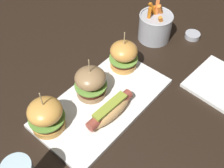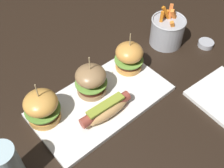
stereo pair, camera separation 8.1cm
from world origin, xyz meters
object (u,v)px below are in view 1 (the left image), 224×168
object	(u,v)px
slider_center	(91,82)
side_plate	(222,85)
slider_right	(124,55)
platter_main	(103,102)
slider_left	(46,115)
fries_bucket	(155,26)
hot_dog	(110,110)
sauce_ramekin	(192,35)

from	to	relation	value
slider_center	side_plate	distance (m)	0.41
side_plate	slider_center	bearing A→B (deg)	135.97
slider_right	side_plate	distance (m)	0.32
platter_main	slider_left	bearing A→B (deg)	161.19
platter_main	fries_bucket	distance (m)	0.37
hot_dog	slider_center	distance (m)	0.10
platter_main	slider_center	distance (m)	0.07
hot_dog	slider_left	bearing A→B (deg)	142.41
sauce_ramekin	slider_right	bearing A→B (deg)	162.83
slider_right	side_plate	bearing A→B (deg)	-63.32
fries_bucket	side_plate	xyz separation A→B (m)	(-0.06, -0.30, -0.05)
hot_dog	fries_bucket	size ratio (longest dim) A/B	1.11
hot_dog	fries_bucket	bearing A→B (deg)	16.67
sauce_ramekin	platter_main	bearing A→B (deg)	174.35
hot_dog	slider_center	xyz separation A→B (m)	(0.03, 0.10, 0.02)
slider_left	fries_bucket	bearing A→B (deg)	1.05
slider_left	fries_bucket	xyz separation A→B (m)	(0.52, 0.01, -0.01)
fries_bucket	slider_right	bearing A→B (deg)	-175.18
slider_right	slider_left	bearing A→B (deg)	178.62
slider_right	sauce_ramekin	distance (m)	0.32
hot_dog	fries_bucket	world-z (taller)	fries_bucket
hot_dog	slider_left	distance (m)	0.17
slider_center	side_plate	xyz separation A→B (m)	(0.30, -0.29, -0.06)
hot_dog	side_plate	world-z (taller)	hot_dog
platter_main	slider_center	xyz separation A→B (m)	(0.00, 0.05, 0.05)
platter_main	slider_right	size ratio (longest dim) A/B	2.97
hot_dog	side_plate	size ratio (longest dim) A/B	0.87
platter_main	slider_center	bearing A→B (deg)	86.13
platter_main	side_plate	xyz separation A→B (m)	(0.30, -0.24, -0.00)
platter_main	fries_bucket	bearing A→B (deg)	10.25
slider_right	hot_dog	bearing A→B (deg)	-151.54
slider_left	side_plate	xyz separation A→B (m)	(0.46, -0.29, -0.06)
slider_left	slider_center	world-z (taller)	slider_left
platter_main	hot_dog	size ratio (longest dim) A/B	2.54
platter_main	hot_dog	distance (m)	0.06
hot_dog	slider_right	distance (m)	0.21
slider_center	slider_left	bearing A→B (deg)	177.18
side_plate	slider_right	bearing A→B (deg)	116.68
slider_left	fries_bucket	size ratio (longest dim) A/B	0.95
platter_main	slider_right	xyz separation A→B (m)	(0.15, 0.05, 0.05)
slider_right	fries_bucket	bearing A→B (deg)	4.82
slider_center	fries_bucket	bearing A→B (deg)	2.85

